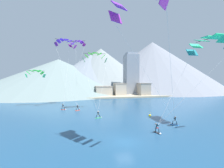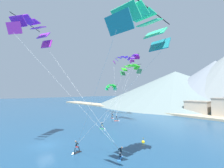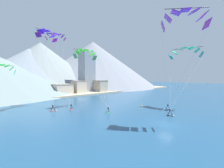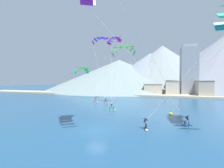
{
  "view_description": "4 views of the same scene",
  "coord_description": "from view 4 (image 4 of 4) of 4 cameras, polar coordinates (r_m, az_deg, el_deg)",
  "views": [
    {
      "loc": [
        -6.18,
        -20.31,
        9.06
      ],
      "look_at": [
        2.23,
        19.24,
        7.59
      ],
      "focal_mm": 24.0,
      "sensor_mm": 36.0,
      "label": 1
    },
    {
      "loc": [
        26.28,
        -8.93,
        8.95
      ],
      "look_at": [
        1.57,
        13.34,
        10.61
      ],
      "focal_mm": 24.0,
      "sensor_mm": 36.0,
      "label": 2
    },
    {
      "loc": [
        -25.9,
        -13.21,
        8.84
      ],
      "look_at": [
        1.51,
        16.16,
        6.84
      ],
      "focal_mm": 24.0,
      "sensor_mm": 36.0,
      "label": 3
    },
    {
      "loc": [
        7.95,
        -18.5,
        6.55
      ],
      "look_at": [
        -1.94,
        12.99,
        5.91
      ],
      "focal_mm": 24.0,
      "sensor_mm": 36.0,
      "label": 4
    }
  ],
  "objects": [
    {
      "name": "kitesurfer_near_lead",
      "position": [
        47.6,
        -6.12,
        -6.16
      ],
      "size": [
        1.77,
        0.99,
        1.76
      ],
      "color": "#E54C33",
      "rests_on": "ground"
    },
    {
      "name": "parafoil_kite_near_lead",
      "position": [
        54.49,
        0.73,
        16.41
      ],
      "size": [
        6.89,
        9.03,
        20.5
      ],
      "color": "#9C138F"
    },
    {
      "name": "shore_building_harbour_front",
      "position": [
        73.44,
        15.38,
        -1.97
      ],
      "size": [
        8.31,
        7.04,
        5.29
      ],
      "color": "beige",
      "rests_on": "ground"
    },
    {
      "name": "shore_building_quay_east",
      "position": [
        72.53,
        31.62,
        -1.55
      ],
      "size": [
        5.64,
        6.96,
        6.78
      ],
      "color": "#A89E8E",
      "rests_on": "ground"
    },
    {
      "name": "parafoil_kite_near_trail",
      "position": [
        44.22,
        4.26,
        12.82
      ],
      "size": [
        7.15,
        10.98,
        15.28
      ],
      "color": "#378E56"
    },
    {
      "name": "kitesurfer_near_trail",
      "position": [
        34.16,
        0.18,
        -9.09
      ],
      "size": [
        1.79,
        0.83,
        1.7
      ],
      "color": "#33B266",
      "rests_on": "ground"
    },
    {
      "name": "kitesurfer_far_left",
      "position": [
        25.23,
        26.31,
        -12.93
      ],
      "size": [
        1.27,
        1.68,
        1.68
      ],
      "color": "#337FDB",
      "rests_on": "ground"
    },
    {
      "name": "highrise_tower",
      "position": [
        77.61,
        27.22,
        4.54
      ],
      "size": [
        7.0,
        7.0,
        23.14
      ],
      "color": "gray",
      "rests_on": "ground"
    },
    {
      "name": "mountain_peak_west_ridge",
      "position": [
        116.47,
        2.75,
        3.55
      ],
      "size": [
        107.37,
        107.37,
        23.04
      ],
      "color": "gray",
      "rests_on": "ground"
    },
    {
      "name": "parafoil_kite_mid_center",
      "position": [
        53.21,
        -3.68,
        16.22
      ],
      "size": [
        6.88,
        8.79,
        20.15
      ],
      "color": "#71178E"
    },
    {
      "name": "kitesurfer_far_right",
      "position": [
        21.4,
        12.76,
        -15.2
      ],
      "size": [
        0.79,
        1.78,
        1.77
      ],
      "color": "black",
      "rests_on": "ground"
    },
    {
      "name": "parafoil_kite_distant_high_outer",
      "position": [
        58.8,
        -11.62,
        5.39
      ],
      "size": [
        6.18,
        2.21,
        2.53
      ],
      "color": "#18BF72"
    },
    {
      "name": "shore_building_promenade_mid",
      "position": [
        72.58,
        21.87,
        -1.48
      ],
      "size": [
        5.77,
        6.52,
        6.73
      ],
      "color": "beige",
      "rests_on": "ground"
    },
    {
      "name": "ground_plane",
      "position": [
        21.18,
        -5.79,
        -16.91
      ],
      "size": [
        400.0,
        400.0,
        0.0
      ],
      "primitive_type": "plane",
      "color": "navy"
    },
    {
      "name": "mountain_peak_far_spur",
      "position": [
        115.39,
        14.35,
        4.62
      ],
      "size": [
        82.04,
        82.04,
        27.37
      ],
      "color": "gray",
      "rests_on": "ground"
    },
    {
      "name": "race_marker_buoy",
      "position": [
        32.09,
        21.5,
        -10.46
      ],
      "size": [
        0.56,
        0.56,
        1.02
      ],
      "color": "yellow",
      "rests_on": "ground"
    },
    {
      "name": "shoreline_strip",
      "position": [
        69.44,
        10.82,
        -4.04
      ],
      "size": [
        180.0,
        10.0,
        0.7
      ],
      "primitive_type": "cube",
      "color": "tan",
      "rests_on": "ground"
    },
    {
      "name": "mountain_peak_east_shoulder",
      "position": [
        119.65,
        18.58,
        5.89
      ],
      "size": [
        88.5,
        88.5,
        33.31
      ],
      "color": "gray",
      "rests_on": "ground"
    },
    {
      "name": "kitesurfer_mid_center",
      "position": [
        44.47,
        -2.17,
        -6.71
      ],
      "size": [
        1.61,
        1.39,
        1.73
      ],
      "color": "#E54C33",
      "rests_on": "ground"
    }
  ]
}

